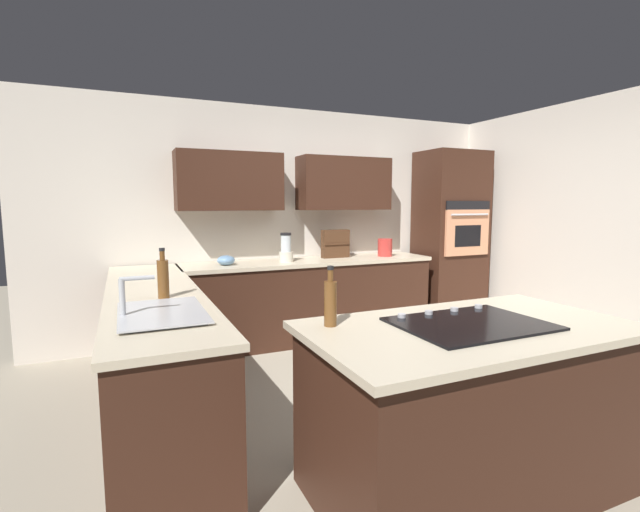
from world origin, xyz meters
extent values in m
plane|color=#9E937F|center=(0.00, 0.00, 0.00)|extent=(14.00, 14.00, 0.00)
cube|color=silver|center=(0.00, -2.10, 1.30)|extent=(6.00, 0.10, 2.60)
cube|color=#381E14|center=(-0.40, -1.88, 1.76)|extent=(1.10, 0.34, 0.61)
cube|color=#381E14|center=(0.95, -1.88, 1.76)|extent=(1.10, 0.34, 0.61)
cube|color=silver|center=(-2.45, -0.30, 1.30)|extent=(0.10, 4.00, 2.60)
cube|color=#381E14|center=(0.10, -1.72, 0.43)|extent=(2.80, 0.60, 0.86)
cube|color=beige|center=(0.10, -1.72, 0.88)|extent=(2.84, 0.64, 0.04)
cube|color=#381E14|center=(1.82, -0.55, 0.43)|extent=(0.60, 2.90, 0.86)
cube|color=beige|center=(1.82, -0.55, 0.88)|extent=(0.64, 2.94, 0.04)
cube|color=#381E14|center=(0.37, 1.09, 0.43)|extent=(1.64, 0.87, 0.86)
cube|color=beige|center=(0.37, 1.09, 0.88)|extent=(1.72, 0.95, 0.04)
cube|color=#381E14|center=(-1.85, -1.72, 1.09)|extent=(0.80, 0.60, 2.18)
cube|color=tan|center=(-1.85, -1.41, 1.17)|extent=(0.66, 0.03, 0.56)
cube|color=black|center=(-1.85, -1.39, 1.13)|extent=(0.40, 0.01, 0.26)
cube|color=black|center=(-1.85, -1.41, 1.50)|extent=(0.66, 0.02, 0.11)
cylinder|color=silver|center=(-1.85, -1.37, 1.39)|extent=(0.56, 0.02, 0.02)
cube|color=#515456|center=(1.82, 0.05, 0.91)|extent=(0.40, 0.30, 0.02)
cube|color=#515456|center=(1.82, 0.39, 0.91)|extent=(0.40, 0.30, 0.02)
cube|color=#B7BABF|center=(1.82, 0.22, 0.92)|extent=(0.46, 0.70, 0.01)
cylinder|color=#B7BABF|center=(2.02, 0.22, 1.01)|extent=(0.03, 0.03, 0.22)
cylinder|color=#B7BABF|center=(1.94, 0.22, 1.12)|extent=(0.18, 0.02, 0.02)
cube|color=black|center=(0.37, 1.09, 0.91)|extent=(0.76, 0.56, 0.01)
cylinder|color=#B2B2B7|center=(0.10, 0.86, 0.92)|extent=(0.04, 0.04, 0.02)
cylinder|color=#B2B2B7|center=(0.28, 0.86, 0.92)|extent=(0.04, 0.04, 0.02)
cylinder|color=#B2B2B7|center=(0.46, 0.86, 0.92)|extent=(0.04, 0.04, 0.02)
cylinder|color=#B2B2B7|center=(0.64, 0.86, 0.92)|extent=(0.04, 0.04, 0.02)
cylinder|color=beige|center=(0.40, -1.68, 0.96)|extent=(0.15, 0.15, 0.11)
cylinder|color=silver|center=(0.40, -1.68, 1.10)|extent=(0.11, 0.11, 0.18)
cylinder|color=black|center=(0.40, -1.68, 1.20)|extent=(0.12, 0.12, 0.03)
ellipsoid|color=#668CB2|center=(1.05, -1.68, 0.95)|extent=(0.18, 0.18, 0.10)
cube|color=#472B19|center=(-0.25, -1.80, 1.06)|extent=(0.33, 0.10, 0.32)
cube|color=#472B19|center=(-0.25, -1.75, 1.06)|extent=(0.31, 0.02, 0.02)
cylinder|color=red|center=(-0.85, -1.68, 1.01)|extent=(0.17, 0.17, 0.21)
cylinder|color=brown|center=(1.77, -0.26, 1.03)|extent=(0.07, 0.07, 0.26)
cylinder|color=brown|center=(1.77, -0.26, 1.19)|extent=(0.03, 0.03, 0.06)
cylinder|color=black|center=(1.77, -0.26, 1.23)|extent=(0.04, 0.04, 0.02)
cylinder|color=brown|center=(1.04, 0.81, 1.02)|extent=(0.07, 0.07, 0.23)
cylinder|color=brown|center=(1.04, 0.81, 1.16)|extent=(0.03, 0.03, 0.06)
cylinder|color=black|center=(1.04, 0.81, 1.20)|extent=(0.03, 0.03, 0.02)
camera|label=1|loc=(2.00, 2.82, 1.53)|focal=24.97mm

